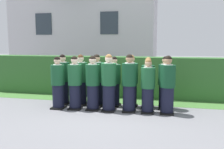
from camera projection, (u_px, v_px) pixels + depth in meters
The scene contains 18 objects.
ground_plane at pixel (110, 110), 7.43m from camera, with size 60.00×60.00×0.00m, color slate.
student_front_row_0 at pixel (58, 84), 7.59m from camera, with size 0.42×0.50×1.60m.
student_front_row_1 at pixel (75, 84), 7.53m from camera, with size 0.42×0.53×1.62m.
student_front_row_2 at pixel (93, 84), 7.44m from camera, with size 0.42×0.53×1.63m.
student_front_row_3 at pixel (109, 84), 7.31m from camera, with size 0.44×0.49×1.69m.
student_front_row_4 at pixel (129, 84), 7.25m from camera, with size 0.44×0.55×1.69m.
student_front_row_5 at pixel (148, 87), 7.13m from camera, with size 0.41×0.47×1.57m.
student_front_row_6 at pixel (167, 86), 7.02m from camera, with size 0.43×0.52×1.66m.
student_rear_row_0 at pixel (63, 80), 8.15m from camera, with size 0.43×0.48×1.64m.
student_rear_row_1 at pixel (81, 81), 8.05m from camera, with size 0.43×0.51×1.64m.
student_rear_row_2 at pixel (97, 81), 7.95m from camera, with size 0.43×0.51×1.65m.
student_rear_row_3 at pixel (114, 82), 7.89m from camera, with size 0.41×0.46×1.59m.
student_rear_row_4 at pixel (131, 82), 7.76m from camera, with size 0.43×0.52×1.65m.
student_rear_row_5 at pixel (148, 84), 7.72m from camera, with size 0.41×0.46×1.57m.
student_rear_row_6 at pixel (165, 84), 7.57m from camera, with size 0.42×0.51×1.61m.
hedge at pixel (122, 76), 9.34m from camera, with size 10.56×0.70×1.48m.
school_building_main at pixel (88, 14), 14.39m from camera, with size 8.29×4.15×7.12m.
lawn_strip at pixel (118, 101), 8.66m from camera, with size 10.56×0.90×0.01m, color #477A38.
Camera 1 is at (1.65, -7.03, 2.04)m, focal length 39.86 mm.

